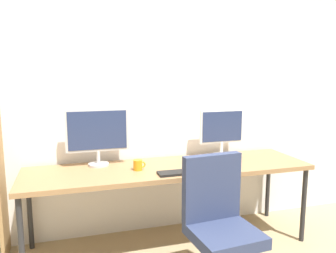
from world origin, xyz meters
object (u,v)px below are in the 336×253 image
(coffee_mug, at_px, (138,165))
(computer_mouse, at_px, (215,168))
(keyboard_main, at_px, (178,173))
(desk, at_px, (170,171))
(monitor_right, at_px, (222,130))
(office_chair, at_px, (220,241))
(monitor_left, at_px, (98,133))

(coffee_mug, bearing_deg, computer_mouse, -14.80)
(keyboard_main, bearing_deg, desk, 90.00)
(keyboard_main, distance_m, coffee_mug, 0.35)
(monitor_right, bearing_deg, office_chair, -115.44)
(monitor_left, bearing_deg, keyboard_main, -36.40)
(office_chair, bearing_deg, computer_mouse, 69.34)
(monitor_right, bearing_deg, desk, -160.52)
(monitor_left, bearing_deg, coffee_mug, -38.35)
(office_chair, xyz_separation_m, computer_mouse, (0.21, 0.56, 0.35))
(desk, distance_m, keyboard_main, 0.24)
(monitor_left, distance_m, computer_mouse, 1.07)
(desk, xyz_separation_m, computer_mouse, (0.35, -0.20, 0.06))
(monitor_right, xyz_separation_m, computer_mouse, (-0.25, -0.41, -0.25))
(monitor_left, height_order, computer_mouse, monitor_left)
(monitor_left, height_order, keyboard_main, monitor_left)
(keyboard_main, height_order, computer_mouse, computer_mouse)
(monitor_left, xyz_separation_m, computer_mouse, (0.95, -0.41, -0.28))
(monitor_left, relative_size, monitor_right, 1.19)
(keyboard_main, relative_size, coffee_mug, 3.09)
(office_chair, xyz_separation_m, monitor_left, (-0.74, 0.97, 0.63))
(monitor_left, distance_m, keyboard_main, 0.80)
(computer_mouse, bearing_deg, monitor_right, 58.66)
(monitor_left, relative_size, computer_mouse, 5.75)
(office_chair, distance_m, coffee_mug, 0.93)
(coffee_mug, bearing_deg, monitor_right, 15.38)
(desk, xyz_separation_m, monitor_left, (-0.60, 0.21, 0.34))
(monitor_right, height_order, coffee_mug, monitor_right)
(office_chair, height_order, monitor_left, monitor_left)
(desk, relative_size, coffee_mug, 23.71)
(monitor_right, xyz_separation_m, keyboard_main, (-0.60, -0.44, -0.25))
(desk, relative_size, monitor_right, 5.44)
(keyboard_main, bearing_deg, office_chair, -75.46)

